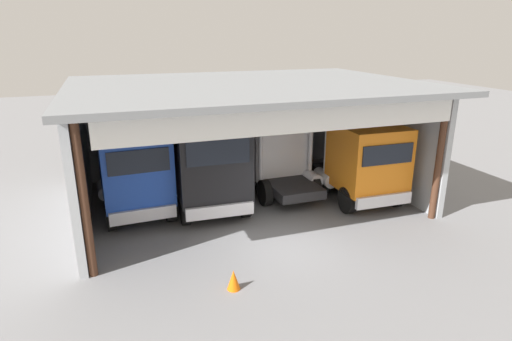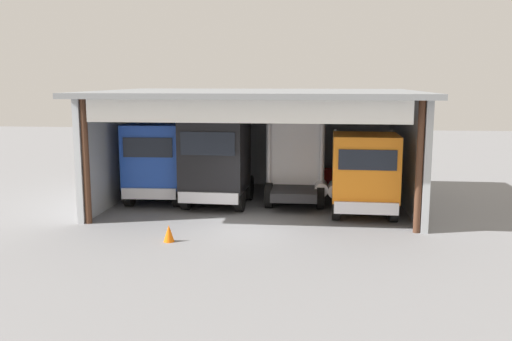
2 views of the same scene
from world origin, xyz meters
TOP-DOWN VIEW (x-y plane):
  - ground_plane at (0.00, 0.00)m, footprint 80.00×80.00m
  - workshop_shed at (0.00, 4.94)m, footprint 12.88×9.70m
  - truck_blue_yard_outside at (-4.35, 3.81)m, footprint 2.64×4.76m
  - truck_black_center_left_bay at (-1.69, 3.34)m, footprint 2.72×4.73m
  - truck_white_right_bay at (1.56, 4.69)m, footprint 2.60×4.15m
  - truck_orange_center_right_bay at (4.22, 2.30)m, footprint 2.60×4.55m
  - oil_drum at (-2.74, 7.51)m, footprint 0.58×0.58m
  - tool_cart at (3.24, 7.50)m, footprint 0.90×0.60m
  - traffic_cone at (-2.34, -1.84)m, footprint 0.36×0.36m

SIDE VIEW (x-z plane):
  - ground_plane at x=0.00m, z-range 0.00..0.00m
  - traffic_cone at x=-2.34m, z-range 0.00..0.56m
  - oil_drum at x=-2.74m, z-range 0.00..0.89m
  - tool_cart at x=3.24m, z-range 0.00..1.00m
  - truck_orange_center_right_bay at x=4.22m, z-range 0.08..3.34m
  - truck_blue_yard_outside at x=-4.35m, z-range -0.04..3.63m
  - truck_white_right_bay at x=1.56m, z-range 0.07..3.62m
  - truck_black_center_left_bay at x=-1.69m, z-range 0.12..3.90m
  - workshop_shed at x=0.00m, z-range 0.94..5.72m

